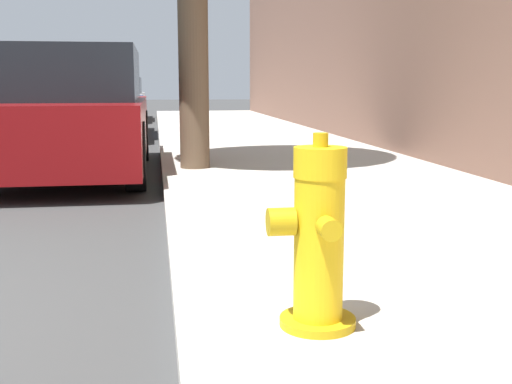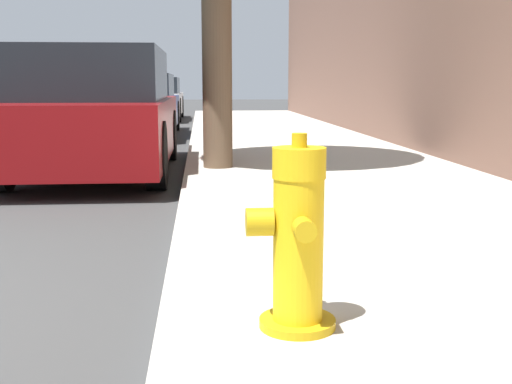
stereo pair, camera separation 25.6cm
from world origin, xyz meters
The scene contains 5 objects.
sidewalk_slab centered at (3.49, 0.00, 0.06)m, with size 3.29×40.00×0.11m.
fire_hydrant centered at (2.41, -0.39, 0.47)m, with size 0.36×0.38×0.78m.
parked_car_near centered at (0.80, 4.99, 0.71)m, with size 1.76×4.21×1.48m.
parked_car_mid centered at (0.64, 10.64, 0.63)m, with size 1.80×4.35×1.26m.
parked_car_far centered at (0.59, 16.42, 0.61)m, with size 1.79×4.13×1.24m.
Camera 1 is at (1.78, -2.80, 1.08)m, focal length 45.00 mm.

